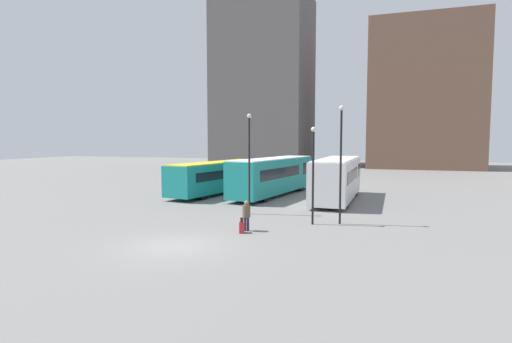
{
  "coord_description": "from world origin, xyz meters",
  "views": [
    {
      "loc": [
        8.89,
        -15.33,
        4.68
      ],
      "look_at": [
        0.57,
        9.94,
        2.6
      ],
      "focal_mm": 28.0,
      "sensor_mm": 36.0,
      "label": 1
    }
  ],
  "objects": [
    {
      "name": "building_block_left",
      "position": [
        -13.99,
        59.48,
        16.29
      ],
      "size": [
        16.92,
        16.04,
        32.58
      ],
      "color": "#5B5656",
      "rests_on": "ground_plane"
    },
    {
      "name": "bus_2",
      "position": [
        5.24,
        15.97,
        1.78
      ],
      "size": [
        2.76,
        10.84,
        3.28
      ],
      "rotation": [
        0.0,
        0.0,
        1.55
      ],
      "color": "silver",
      "rests_on": "ground_plane"
    },
    {
      "name": "lamp_post_1",
      "position": [
        5.02,
        6.51,
        3.2
      ],
      "size": [
        0.28,
        0.28,
        5.42
      ],
      "color": "black",
      "rests_on": "ground_plane"
    },
    {
      "name": "lamp_post_0",
      "position": [
        6.46,
        7.07,
        3.81
      ],
      "size": [
        0.28,
        0.28,
        6.59
      ],
      "color": "black",
      "rests_on": "ground_plane"
    },
    {
      "name": "lamp_post_2",
      "position": [
        0.64,
        8.37,
        3.68
      ],
      "size": [
        0.28,
        0.28,
        6.34
      ],
      "color": "black",
      "rests_on": "ground_plane"
    },
    {
      "name": "suitcase",
      "position": [
        1.98,
        3.34,
        0.29
      ],
      "size": [
        0.38,
        0.45,
        0.81
      ],
      "rotation": [
        0.0,
        0.0,
        1.94
      ],
      "color": "#B7232D",
      "rests_on": "ground_plane"
    },
    {
      "name": "bus_1",
      "position": [
        -0.25,
        17.34,
        1.74
      ],
      "size": [
        4.39,
        12.32,
        3.18
      ],
      "rotation": [
        0.0,
        0.0,
        1.41
      ],
      "color": "#19847F",
      "rests_on": "ground_plane"
    },
    {
      "name": "ground_plane",
      "position": [
        0.0,
        0.0,
        0.0
      ],
      "size": [
        160.0,
        160.0,
        0.0
      ],
      "primitive_type": "plane",
      "color": "slate"
    },
    {
      "name": "building_block_right",
      "position": [
        14.41,
        59.48,
        12.21
      ],
      "size": [
        17.77,
        15.04,
        24.43
      ],
      "color": "brown",
      "rests_on": "ground_plane"
    },
    {
      "name": "traveler",
      "position": [
        2.05,
        3.85,
        0.94
      ],
      "size": [
        0.53,
        0.53,
        1.58
      ],
      "rotation": [
        0.0,
        0.0,
        1.94
      ],
      "color": "#382D4C",
      "rests_on": "ground_plane"
    },
    {
      "name": "bus_0",
      "position": [
        -5.23,
        16.78,
        1.54
      ],
      "size": [
        4.47,
        11.85,
        2.8
      ],
      "rotation": [
        0.0,
        0.0,
        1.4
      ],
      "color": "#19847F",
      "rests_on": "ground_plane"
    }
  ]
}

